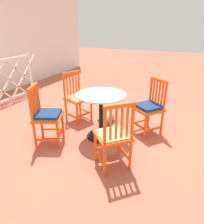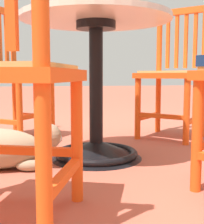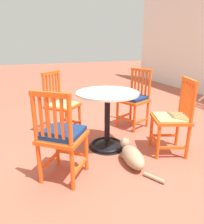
# 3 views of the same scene
# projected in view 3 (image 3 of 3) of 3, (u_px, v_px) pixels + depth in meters

# --- Properties ---
(ground_plane) EXTENTS (24.00, 24.00, 0.00)m
(ground_plane) POSITION_uv_depth(u_px,v_px,m) (114.00, 149.00, 2.67)
(ground_plane) COLOR #AD5642
(cafe_table) EXTENTS (0.76, 0.76, 0.73)m
(cafe_table) POSITION_uv_depth(u_px,v_px,m) (107.00, 126.00, 2.65)
(cafe_table) COLOR black
(cafe_table) RESTS_ON ground_plane
(orange_chair_near_fence) EXTENTS (0.56, 0.56, 0.91)m
(orange_chair_near_fence) POSITION_uv_depth(u_px,v_px,m) (62.00, 137.00, 1.98)
(orange_chair_near_fence) COLOR #EA5619
(orange_chair_near_fence) RESTS_ON ground_plane
(orange_chair_tucked_in) EXTENTS (0.51, 0.51, 0.91)m
(orange_chair_tucked_in) POSITION_uv_depth(u_px,v_px,m) (173.00, 119.00, 2.48)
(orange_chair_tucked_in) COLOR #EA5619
(orange_chair_tucked_in) RESTS_ON ground_plane
(orange_chair_by_planter) EXTENTS (0.53, 0.53, 0.91)m
(orange_chair_by_planter) POSITION_uv_depth(u_px,v_px,m) (134.00, 99.00, 3.27)
(orange_chair_by_planter) COLOR #EA5619
(orange_chair_by_planter) RESTS_ON ground_plane
(orange_chair_facing_out) EXTENTS (0.57, 0.57, 0.91)m
(orange_chair_facing_out) POSITION_uv_depth(u_px,v_px,m) (61.00, 105.00, 3.01)
(orange_chair_facing_out) COLOR #EA5619
(orange_chair_facing_out) RESTS_ON ground_plane
(tabby_cat) EXTENTS (0.74, 0.26, 0.23)m
(tabby_cat) POSITION_uv_depth(u_px,v_px,m) (132.00, 155.00, 2.34)
(tabby_cat) COLOR #9E896B
(tabby_cat) RESTS_ON ground_plane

